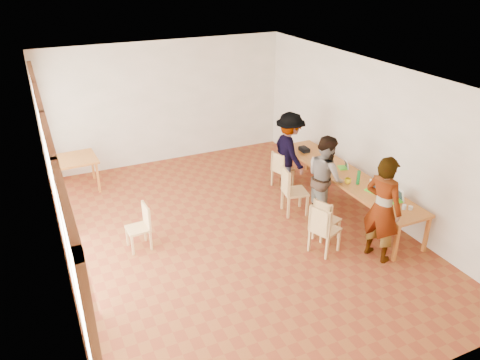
% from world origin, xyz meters
% --- Properties ---
extents(ground, '(8.00, 8.00, 0.00)m').
position_xyz_m(ground, '(0.00, 0.00, 0.00)').
color(ground, brown).
rests_on(ground, ground).
extents(wall_back, '(6.00, 0.10, 3.00)m').
position_xyz_m(wall_back, '(0.00, 4.00, 1.50)').
color(wall_back, white).
rests_on(wall_back, ground).
extents(wall_front, '(6.00, 0.10, 3.00)m').
position_xyz_m(wall_front, '(0.00, -4.00, 1.50)').
color(wall_front, white).
rests_on(wall_front, ground).
extents(wall_right, '(0.10, 8.00, 3.00)m').
position_xyz_m(wall_right, '(3.00, 0.00, 1.50)').
color(wall_right, white).
rests_on(wall_right, ground).
extents(window_wall, '(0.10, 8.00, 3.00)m').
position_xyz_m(window_wall, '(-2.96, 0.00, 1.50)').
color(window_wall, white).
rests_on(window_wall, ground).
extents(ceiling, '(6.00, 8.00, 0.04)m').
position_xyz_m(ceiling, '(0.00, 0.00, 3.02)').
color(ceiling, white).
rests_on(ceiling, wall_back).
extents(communal_table, '(0.80, 4.00, 0.75)m').
position_xyz_m(communal_table, '(2.50, -0.01, 0.70)').
color(communal_table, '#C1692B').
rests_on(communal_table, ground).
extents(side_table, '(0.90, 0.90, 0.75)m').
position_xyz_m(side_table, '(-2.40, 3.20, 0.67)').
color(side_table, '#C1692B').
rests_on(side_table, ground).
extents(chair_near, '(0.51, 0.51, 0.45)m').
position_xyz_m(chair_near, '(1.41, -0.91, 0.52)').
color(chair_near, tan).
rests_on(chair_near, ground).
extents(chair_mid, '(0.56, 0.56, 0.50)m').
position_xyz_m(chair_mid, '(1.14, -1.22, 0.57)').
color(chair_mid, tan).
rests_on(chair_mid, ground).
extents(chair_far, '(0.54, 0.54, 0.53)m').
position_xyz_m(chair_far, '(1.36, 0.25, 0.61)').
color(chair_far, tan).
rests_on(chair_far, ground).
extents(chair_empty, '(0.50, 0.50, 0.45)m').
position_xyz_m(chair_empty, '(1.77, 1.38, 0.52)').
color(chair_empty, tan).
rests_on(chair_empty, ground).
extents(chair_spare, '(0.41, 0.41, 0.45)m').
position_xyz_m(chair_spare, '(-1.64, 0.29, 0.51)').
color(chair_spare, tan).
rests_on(chair_spare, ground).
extents(person_near, '(0.62, 0.79, 1.90)m').
position_xyz_m(person_near, '(1.97, -1.71, 0.95)').
color(person_near, gray).
rests_on(person_near, ground).
extents(person_mid, '(0.75, 0.91, 1.72)m').
position_xyz_m(person_mid, '(1.91, -0.13, 0.86)').
color(person_mid, gray).
rests_on(person_mid, ground).
extents(person_far, '(0.73, 1.18, 1.76)m').
position_xyz_m(person_far, '(1.92, 1.28, 0.88)').
color(person_far, gray).
rests_on(person_far, ground).
extents(laptop_near, '(0.27, 0.30, 0.23)m').
position_xyz_m(laptop_near, '(2.68, -1.29, 0.81)').
color(laptop_near, '#4AD127').
rests_on(laptop_near, communal_table).
extents(laptop_mid, '(0.27, 0.28, 0.20)m').
position_xyz_m(laptop_mid, '(2.55, -0.81, 0.81)').
color(laptop_mid, '#4AD127').
rests_on(laptop_mid, communal_table).
extents(laptop_far, '(0.24, 0.26, 0.18)m').
position_xyz_m(laptop_far, '(2.67, 0.27, 0.80)').
color(laptop_far, '#4AD127').
rests_on(laptop_far, communal_table).
extents(yellow_mug, '(0.16, 0.16, 0.10)m').
position_xyz_m(yellow_mug, '(2.29, -0.35, 0.80)').
color(yellow_mug, yellow).
rests_on(yellow_mug, communal_table).
extents(green_bottle, '(0.07, 0.07, 0.28)m').
position_xyz_m(green_bottle, '(2.45, -0.46, 0.89)').
color(green_bottle, '#14762F').
rests_on(green_bottle, communal_table).
extents(clear_glass, '(0.07, 0.07, 0.09)m').
position_xyz_m(clear_glass, '(2.56, -1.61, 0.80)').
color(clear_glass, silver).
rests_on(clear_glass, communal_table).
extents(condiment_cup, '(0.08, 0.08, 0.06)m').
position_xyz_m(condiment_cup, '(2.66, -1.66, 0.78)').
color(condiment_cup, white).
rests_on(condiment_cup, communal_table).
extents(pink_phone, '(0.05, 0.10, 0.01)m').
position_xyz_m(pink_phone, '(2.64, -1.35, 0.76)').
color(pink_phone, '#DD446D').
rests_on(pink_phone, communal_table).
extents(black_pouch, '(0.16, 0.26, 0.09)m').
position_xyz_m(black_pouch, '(2.40, 1.42, 0.80)').
color(black_pouch, black).
rests_on(black_pouch, communal_table).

